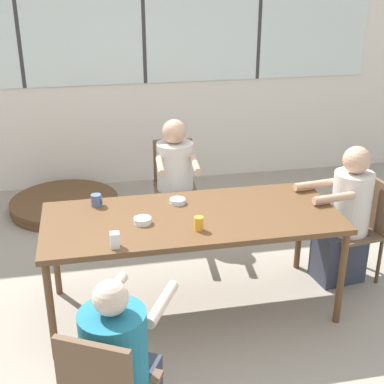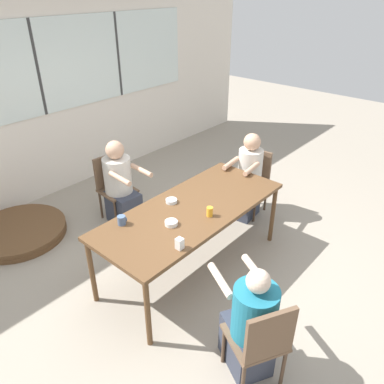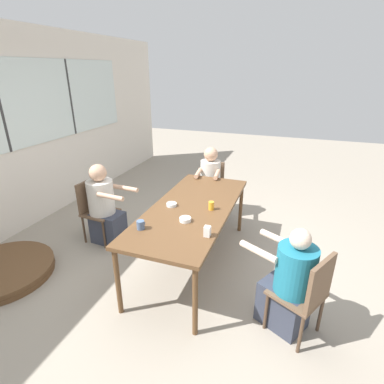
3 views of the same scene
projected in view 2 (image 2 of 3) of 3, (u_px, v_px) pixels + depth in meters
The scene contains 15 objects.
ground_plane at pixel (192, 267), 4.13m from camera, with size 16.00×16.00×0.00m, color gray.
wall_back_with_windows at pixel (41, 95), 4.95m from camera, with size 8.40×0.08×2.80m.
dining_table at pixel (192, 212), 3.77m from camera, with size 2.08×0.87×0.77m.
chair_for_woman_green_shirt at pixel (253, 176), 4.93m from camera, with size 0.45×0.45×0.84m.
chair_for_man_blue_shirt at pixel (262, 339), 2.69m from camera, with size 0.54×0.54×0.84m.
chair_for_man_teal_shirt at pixel (113, 182), 4.79m from camera, with size 0.43×0.43×0.84m.
person_woman_green_shirt at pixel (248, 180), 4.80m from camera, with size 0.60×0.38×1.14m.
person_man_blue_shirt at pixel (250, 326), 2.86m from camera, with size 0.58×0.69×1.03m.
person_man_teal_shirt at pixel (121, 188), 4.69m from camera, with size 0.40×0.67×1.10m.
coffee_mug at pixel (122, 220), 3.47m from camera, with size 0.08×0.08×0.09m.
juice_glass at pixel (209, 212), 3.59m from camera, with size 0.06×0.06×0.10m.
milk_carton_small at pixel (180, 244), 3.15m from camera, with size 0.06×0.06×0.10m.
bowl_white_shallow at pixel (171, 223), 3.47m from camera, with size 0.12×0.12×0.04m.
bowl_cereal at pixel (171, 201), 3.83m from camera, with size 0.12×0.12×0.04m.
folded_table_stack at pixel (19, 232), 4.60m from camera, with size 1.12×1.12×0.12m.
Camera 2 is at (-2.39, -2.10, 2.75)m, focal length 35.00 mm.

